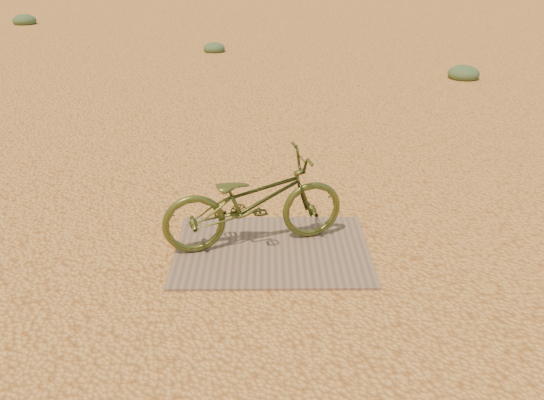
{
  "coord_description": "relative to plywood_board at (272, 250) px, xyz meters",
  "views": [
    {
      "loc": [
        -0.26,
        -4.02,
        2.33
      ],
      "look_at": [
        -0.23,
        -0.21,
        0.48
      ],
      "focal_mm": 35.0,
      "sensor_mm": 36.0,
      "label": 1
    }
  ],
  "objects": [
    {
      "name": "kale_b",
      "position": [
        3.71,
        6.27,
        -0.01
      ],
      "size": [
        0.59,
        0.59,
        0.32
      ],
      "primitive_type": "ellipsoid",
      "color": "#466141",
      "rests_on": "ground"
    },
    {
      "name": "kale_a",
      "position": [
        -1.29,
        9.08,
        -0.01
      ],
      "size": [
        0.51,
        0.51,
        0.28
      ],
      "primitive_type": "ellipsoid",
      "color": "#466141",
      "rests_on": "ground"
    },
    {
      "name": "ground",
      "position": [
        0.23,
        0.21,
        -0.01
      ],
      "size": [
        120.0,
        120.0,
        0.0
      ],
      "primitive_type": "plane",
      "color": "#E2A355",
      "rests_on": "ground"
    },
    {
      "name": "kale_c",
      "position": [
        -7.74,
        13.89,
        -0.01
      ],
      "size": [
        0.72,
        0.72,
        0.4
      ],
      "primitive_type": "ellipsoid",
      "color": "#466141",
      "rests_on": "ground"
    },
    {
      "name": "plywood_board",
      "position": [
        0.0,
        0.0,
        0.0
      ],
      "size": [
        1.62,
        1.14,
        0.02
      ],
      "primitive_type": "cube",
      "color": "#745E4F",
      "rests_on": "ground"
    },
    {
      "name": "bicycle",
      "position": [
        -0.15,
        0.1,
        0.41
      ],
      "size": [
        1.6,
        0.89,
        0.8
      ],
      "primitive_type": "imported",
      "rotation": [
        0.0,
        0.0,
        1.82
      ],
      "color": "#444C1E",
      "rests_on": "plywood_board"
    }
  ]
}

